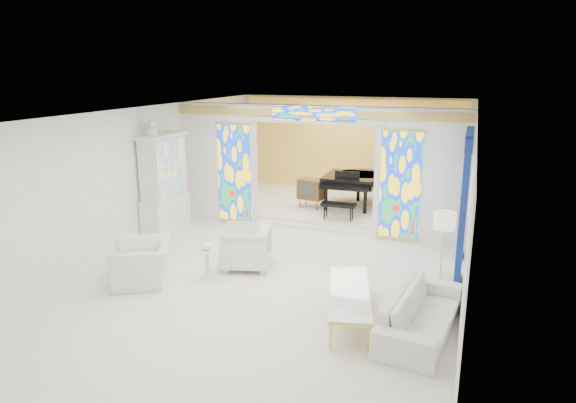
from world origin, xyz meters
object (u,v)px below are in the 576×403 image
at_px(china_cabinet, 164,186).
at_px(armchair_left, 142,263).
at_px(sofa, 421,313).
at_px(armchair_right, 246,247).
at_px(coffee_table, 349,293).
at_px(grand_piano, 356,180).
at_px(tv_console, 311,189).

height_order(china_cabinet, armchair_left, china_cabinet).
xyz_separation_m(china_cabinet, sofa, (6.17, -2.83, -0.85)).
relative_size(armchair_right, sofa, 0.42).
bearing_deg(sofa, coffee_table, 92.82).
bearing_deg(sofa, china_cabinet, 72.65).
xyz_separation_m(armchair_left, grand_piano, (2.63, 6.08, 0.52)).
height_order(coffee_table, tv_console, tv_console).
relative_size(armchair_left, sofa, 0.52).
height_order(sofa, tv_console, tv_console).
xyz_separation_m(china_cabinet, grand_piano, (3.79, 3.46, -0.28)).
xyz_separation_m(coffee_table, tv_console, (-2.35, 5.56, 0.26)).
distance_m(china_cabinet, tv_console, 3.94).
height_order(china_cabinet, sofa, china_cabinet).
bearing_deg(armchair_right, coffee_table, 44.53).
relative_size(china_cabinet, tv_console, 3.51).
bearing_deg(china_cabinet, armchair_right, -26.51).
height_order(coffee_table, grand_piano, grand_piano).
bearing_deg(grand_piano, coffee_table, -79.27).
relative_size(sofa, tv_console, 2.84).
bearing_deg(china_cabinet, armchair_left, -66.07).
height_order(armchair_left, grand_piano, grand_piano).
relative_size(armchair_left, tv_console, 1.48).
bearing_deg(armchair_left, grand_piano, 126.83).
relative_size(armchair_right, tv_console, 1.19).
bearing_deg(coffee_table, grand_piano, 101.60).
bearing_deg(armchair_left, sofa, 57.86).
height_order(armchair_right, sofa, armchair_right).
height_order(china_cabinet, grand_piano, china_cabinet).
bearing_deg(armchair_left, china_cabinet, 174.16).
bearing_deg(grand_piano, tv_console, -150.18).
bearing_deg(sofa, armchair_right, 74.12).
relative_size(china_cabinet, armchair_left, 2.38).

